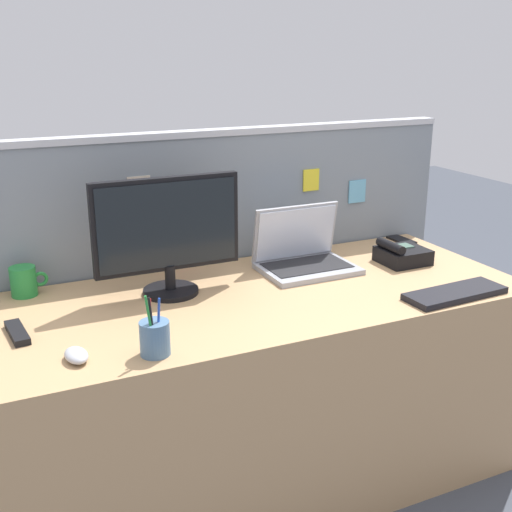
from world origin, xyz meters
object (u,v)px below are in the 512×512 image
at_px(pen_cup, 155,338).
at_px(cell_phone_black_slab, 401,240).
at_px(desk_phone, 402,255).
at_px(tv_remote, 17,332).
at_px(coffee_mug, 24,281).
at_px(laptop, 303,254).
at_px(computer_mouse_right_hand, 76,355).
at_px(keyboard_main, 455,293).
at_px(desktop_monitor, 167,231).

distance_m(pen_cup, cell_phone_black_slab, 1.42).
xyz_separation_m(desk_phone, cell_phone_black_slab, (0.19, 0.25, -0.03)).
xyz_separation_m(tv_remote, coffee_mug, (0.06, 0.33, 0.04)).
bearing_deg(coffee_mug, laptop, -8.61).
distance_m(desk_phone, computer_mouse_right_hand, 1.34).
relative_size(desk_phone, tv_remote, 1.04).
distance_m(desk_phone, coffee_mug, 1.40).
bearing_deg(pen_cup, keyboard_main, -0.54).
bearing_deg(laptop, coffee_mug, 171.39).
bearing_deg(desk_phone, tv_remote, -177.22).
xyz_separation_m(laptop, keyboard_main, (0.33, -0.48, -0.05)).
xyz_separation_m(desktop_monitor, desk_phone, (0.92, -0.08, -0.19)).
height_order(laptop, desk_phone, laptop).
height_order(desktop_monitor, pen_cup, desktop_monitor).
bearing_deg(desk_phone, laptop, 163.97).
xyz_separation_m(pen_cup, coffee_mug, (-0.27, 0.62, 0.00)).
distance_m(desk_phone, cell_phone_black_slab, 0.31).
bearing_deg(cell_phone_black_slab, coffee_mug, 177.42).
bearing_deg(tv_remote, laptop, 4.16).
xyz_separation_m(computer_mouse_right_hand, cell_phone_black_slab, (1.49, 0.55, -0.01)).
xyz_separation_m(cell_phone_black_slab, tv_remote, (-1.62, -0.31, 0.01)).
bearing_deg(computer_mouse_right_hand, keyboard_main, -8.18).
bearing_deg(pen_cup, cell_phone_black_slab, 25.09).
xyz_separation_m(desktop_monitor, keyboard_main, (0.87, -0.45, -0.21)).
relative_size(desk_phone, computer_mouse_right_hand, 1.76).
distance_m(computer_mouse_right_hand, cell_phone_black_slab, 1.59).
distance_m(laptop, tv_remote, 1.07).
height_order(computer_mouse_right_hand, tv_remote, computer_mouse_right_hand).
bearing_deg(pen_cup, laptop, 32.98).
bearing_deg(keyboard_main, computer_mouse_right_hand, 174.31).
xyz_separation_m(laptop, coffee_mug, (-1.00, 0.15, -0.01)).
height_order(laptop, pen_cup, laptop).
xyz_separation_m(desktop_monitor, computer_mouse_right_hand, (-0.39, -0.38, -0.20)).
distance_m(keyboard_main, tv_remote, 1.41).
bearing_deg(cell_phone_black_slab, keyboard_main, -113.59).
distance_m(laptop, coffee_mug, 1.01).
xyz_separation_m(laptop, tv_remote, (-1.05, -0.18, -0.05)).
height_order(keyboard_main, pen_cup, pen_cup).
height_order(keyboard_main, coffee_mug, coffee_mug).
bearing_deg(coffee_mug, computer_mouse_right_hand, -82.94).
distance_m(desktop_monitor, desk_phone, 0.94).
bearing_deg(computer_mouse_right_hand, cell_phone_black_slab, 14.96).
distance_m(desktop_monitor, computer_mouse_right_hand, 0.58).
bearing_deg(laptop, pen_cup, -147.02).
bearing_deg(computer_mouse_right_hand, pen_cup, -20.18).
distance_m(cell_phone_black_slab, tv_remote, 1.65).
bearing_deg(desktop_monitor, laptop, 3.42).
height_order(desk_phone, keyboard_main, desk_phone).
bearing_deg(pen_cup, desk_phone, 18.02).
bearing_deg(cell_phone_black_slab, tv_remote, -171.05).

